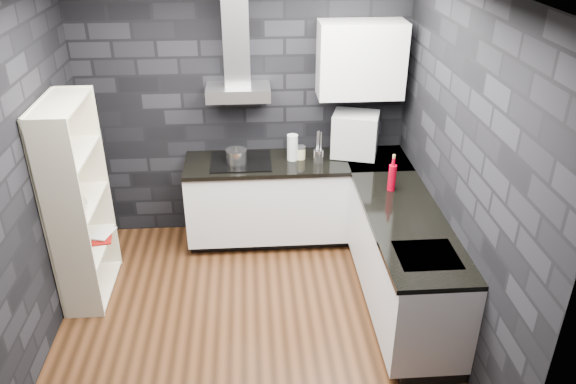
{
  "coord_description": "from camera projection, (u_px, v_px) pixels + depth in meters",
  "views": [
    {
      "loc": [
        0.05,
        -3.7,
        3.2
      ],
      "look_at": [
        0.35,
        0.45,
        1.0
      ],
      "focal_mm": 35.0,
      "sensor_mm": 36.0,
      "label": 1
    }
  ],
  "objects": [
    {
      "name": "storage_jar",
      "position": [
        301.0,
        153.0,
        5.52
      ],
      "size": [
        0.12,
        0.12,
        0.11
      ],
      "primitive_type": "cylinder",
      "rotation": [
        0.0,
        0.0,
        0.31
      ],
      "color": "tan",
      "rests_on": "counter_back_top"
    },
    {
      "name": "book_red",
      "position": [
        90.0,
        229.0,
        4.99
      ],
      "size": [
        0.18,
        0.05,
        0.24
      ],
      "primitive_type": "imported",
      "rotation": [
        0.0,
        0.0,
        0.16
      ],
      "color": "maroon",
      "rests_on": "bookshelf"
    },
    {
      "name": "wall_right",
      "position": [
        461.0,
        173.0,
        4.22
      ],
      "size": [
        0.05,
        3.2,
        2.7
      ],
      "primitive_type": "cube",
      "color": "black",
      "rests_on": "ground"
    },
    {
      "name": "wall_left",
      "position": [
        18.0,
        187.0,
        4.02
      ],
      "size": [
        0.05,
        3.2,
        2.7
      ],
      "primitive_type": "cube",
      "color": "black",
      "rests_on": "ground"
    },
    {
      "name": "counter_back_top",
      "position": [
        297.0,
        162.0,
        5.51
      ],
      "size": [
        2.2,
        0.62,
        0.04
      ],
      "primitive_type": "cube",
      "color": "black",
      "rests_on": "counter_back_cab"
    },
    {
      "name": "utensil_crock",
      "position": [
        318.0,
        156.0,
        5.45
      ],
      "size": [
        0.12,
        0.12,
        0.12
      ],
      "primitive_type": "cylinder",
      "rotation": [
        0.0,
        0.0,
        0.26
      ],
      "color": "silver",
      "rests_on": "counter_back_top"
    },
    {
      "name": "counter_corner_top",
      "position": [
        377.0,
        160.0,
        5.57
      ],
      "size": [
        0.62,
        0.62,
        0.04
      ],
      "primitive_type": "cube",
      "color": "black",
      "rests_on": "counter_right_cab"
    },
    {
      "name": "cooktop",
      "position": [
        241.0,
        161.0,
        5.47
      ],
      "size": [
        0.58,
        0.5,
        0.01
      ],
      "primitive_type": "cube",
      "color": "black",
      "rests_on": "counter_back_top"
    },
    {
      "name": "ground",
      "position": [
        251.0,
        322.0,
        4.75
      ],
      "size": [
        3.2,
        3.2,
        0.0
      ],
      "primitive_type": "plane",
      "color": "#462815"
    },
    {
      "name": "sink_rim",
      "position": [
        427.0,
        255.0,
        4.06
      ],
      "size": [
        0.44,
        0.4,
        0.01
      ],
      "primitive_type": "cube",
      "color": "#B1B2B6",
      "rests_on": "counter_right_top"
    },
    {
      "name": "toekick_back",
      "position": [
        296.0,
        231.0,
        5.94
      ],
      "size": [
        2.18,
        0.5,
        0.1
      ],
      "primitive_type": "cube",
      "color": "black",
      "rests_on": "ground"
    },
    {
      "name": "hood_chimney",
      "position": [
        236.0,
        36.0,
        5.1
      ],
      "size": [
        0.24,
        0.2,
        0.9
      ],
      "primitive_type": "cube",
      "color": "#B1B2B6",
      "rests_on": "hood_body"
    },
    {
      "name": "counter_back_cab",
      "position": [
        297.0,
        198.0,
        5.71
      ],
      "size": [
        2.2,
        0.6,
        0.76
      ],
      "primitive_type": "cube",
      "color": "white",
      "rests_on": "ground"
    },
    {
      "name": "wall_back",
      "position": [
        244.0,
        107.0,
        5.55
      ],
      "size": [
        3.2,
        0.05,
        2.7
      ],
      "primitive_type": "cube",
      "color": "black",
      "rests_on": "ground"
    },
    {
      "name": "pot",
      "position": [
        236.0,
        157.0,
        5.41
      ],
      "size": [
        0.25,
        0.25,
        0.12
      ],
      "primitive_type": "cylinder",
      "rotation": [
        0.0,
        0.0,
        0.33
      ],
      "color": "silver",
      "rests_on": "cooktop"
    },
    {
      "name": "bookshelf",
      "position": [
        78.0,
        203.0,
        4.74
      ],
      "size": [
        0.35,
        0.81,
        1.8
      ],
      "primitive_type": "cube",
      "rotation": [
        0.0,
        0.0,
        0.02
      ],
      "color": "beige",
      "rests_on": "ground"
    },
    {
      "name": "hood_body",
      "position": [
        238.0,
        92.0,
        5.28
      ],
      "size": [
        0.6,
        0.34,
        0.12
      ],
      "primitive_type": "cube",
      "color": "#B1B2B6",
      "rests_on": "wall_back"
    },
    {
      "name": "red_bottle",
      "position": [
        392.0,
        178.0,
        4.9
      ],
      "size": [
        0.09,
        0.09,
        0.24
      ],
      "primitive_type": "cylinder",
      "rotation": [
        0.0,
        0.0,
        -0.38
      ],
      "color": "#920013",
      "rests_on": "counter_right_top"
    },
    {
      "name": "appliance_garage",
      "position": [
        355.0,
        134.0,
        5.51
      ],
      "size": [
        0.51,
        0.45,
        0.43
      ],
      "primitive_type": "cube",
      "rotation": [
        0.0,
        0.0,
        -0.29
      ],
      "color": "#A6A9AE",
      "rests_on": "counter_back_top"
    },
    {
      "name": "glass_vase",
      "position": [
        292.0,
        147.0,
        5.46
      ],
      "size": [
        0.13,
        0.13,
        0.26
      ],
      "primitive_type": "cylinder",
      "rotation": [
        0.0,
        0.0,
        -0.34
      ],
      "color": "silver",
      "rests_on": "counter_back_top"
    },
    {
      "name": "counter_right_cab",
      "position": [
        404.0,
        262.0,
        4.7
      ],
      "size": [
        0.6,
        1.8,
        0.76
      ],
      "primitive_type": "cube",
      "color": "white",
      "rests_on": "ground"
    },
    {
      "name": "toekick_right",
      "position": [
        404.0,
        303.0,
        4.9
      ],
      "size": [
        0.5,
        1.78,
        0.1
      ],
      "primitive_type": "cube",
      "color": "black",
      "rests_on": "ground"
    },
    {
      "name": "fruit_bowl",
      "position": [
        74.0,
        205.0,
        4.63
      ],
      "size": [
        0.3,
        0.3,
        0.06
      ],
      "primitive_type": "imported",
      "rotation": [
        0.0,
        0.0,
        0.44
      ],
      "color": "silver",
      "rests_on": "bookshelf"
    },
    {
      "name": "upper_cabinet",
      "position": [
        361.0,
        60.0,
        5.21
      ],
      "size": [
        0.8,
        0.35,
        0.7
      ],
      "primitive_type": "cube",
      "color": "silver",
      "rests_on": "wall_back"
    },
    {
      "name": "book_second",
      "position": [
        92.0,
        222.0,
        5.06
      ],
      "size": [
        0.17,
        0.07,
        0.23
      ],
      "primitive_type": "imported",
      "rotation": [
        0.0,
        0.0,
        -0.31
      ],
      "color": "#B2B2B2",
      "rests_on": "bookshelf"
    },
    {
      "name": "counter_right_top",
      "position": [
        408.0,
        222.0,
        4.51
      ],
      "size": [
        0.62,
        1.8,
        0.04
      ],
      "primitive_type": "cube",
      "color": "black",
      "rests_on": "counter_right_cab"
    },
    {
      "name": "wall_front",
      "position": [
        246.0,
        332.0,
        2.69
      ],
      "size": [
        3.2,
        0.05,
        2.7
      ],
      "primitive_type": "cube",
      "color": "black",
      "rests_on": "ground"
    }
  ]
}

